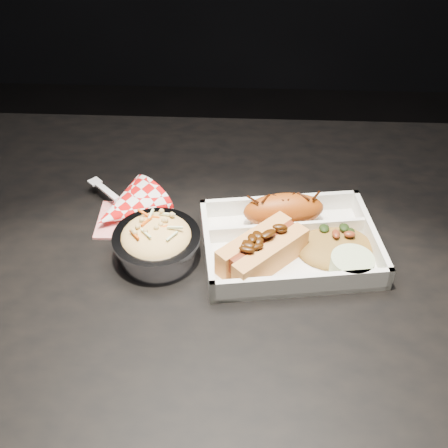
{
  "coord_description": "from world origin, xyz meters",
  "views": [
    {
      "loc": [
        0.03,
        -0.59,
        1.32
      ],
      "look_at": [
        0.01,
        0.0,
        0.81
      ],
      "focal_mm": 45.0,
      "sensor_mm": 36.0,
      "label": 1
    }
  ],
  "objects": [
    {
      "name": "dining_table",
      "position": [
        0.0,
        0.0,
        0.66
      ],
      "size": [
        1.2,
        0.8,
        0.75
      ],
      "color": "black",
      "rests_on": "ground"
    },
    {
      "name": "food_tray",
      "position": [
        0.1,
        0.02,
        0.76
      ],
      "size": [
        0.27,
        0.21,
        0.04
      ],
      "rotation": [
        0.0,
        0.0,
        0.15
      ],
      "color": "white",
      "rests_on": "dining_table"
    },
    {
      "name": "fried_pastry",
      "position": [
        0.09,
        0.07,
        0.78
      ],
      "size": [
        0.13,
        0.07,
        0.05
      ],
      "primitive_type": "ellipsoid",
      "rotation": [
        0.0,
        0.0,
        0.15
      ],
      "color": "#9E440F",
      "rests_on": "food_tray"
    },
    {
      "name": "hotdog",
      "position": [
        0.06,
        -0.02,
        0.78
      ],
      "size": [
        0.13,
        0.13,
        0.06
      ],
      "rotation": [
        0.0,
        0.0,
        0.78
      ],
      "color": "#E3974D",
      "rests_on": "food_tray"
    },
    {
      "name": "fried_rice_mound",
      "position": [
        0.17,
        0.01,
        0.77
      ],
      "size": [
        0.13,
        0.11,
        0.03
      ],
      "primitive_type": "ellipsoid",
      "rotation": [
        0.0,
        0.0,
        0.15
      ],
      "color": "olive",
      "rests_on": "food_tray"
    },
    {
      "name": "cupcake_liner",
      "position": [
        0.18,
        -0.03,
        0.77
      ],
      "size": [
        0.06,
        0.06,
        0.03
      ],
      "primitive_type": "cylinder",
      "color": "#B9CC9A",
      "rests_on": "food_tray"
    },
    {
      "name": "foil_coleslaw_cup",
      "position": [
        -0.09,
        -0.01,
        0.78
      ],
      "size": [
        0.13,
        0.13,
        0.07
      ],
      "color": "silver",
      "rests_on": "dining_table"
    },
    {
      "name": "napkin_fork",
      "position": [
        -0.15,
        0.08,
        0.77
      ],
      "size": [
        0.15,
        0.15,
        0.1
      ],
      "rotation": [
        0.0,
        0.0,
        -0.78
      ],
      "color": "red",
      "rests_on": "dining_table"
    }
  ]
}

